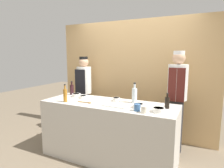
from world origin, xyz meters
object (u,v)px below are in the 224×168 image
Objects in this scene: sauce_bowl_yellow at (138,105)px; bottle_clear at (134,95)px; bottle_soy at (167,102)px; sauce_bowl_orange at (76,95)px; bottle_amber at (65,95)px; sauce_bowl_white at (116,99)px; wooden_spoon at (86,102)px; sauce_bowl_green at (83,97)px; bottle_wine at (72,89)px; cutting_board at (115,105)px; cup_blue at (137,107)px; chef_left at (84,91)px; chef_right at (177,98)px; cup_cream at (145,110)px; sauce_bowl_red at (159,110)px.

bottle_clear is at bearing 120.89° from sauce_bowl_yellow.
sauce_bowl_orange is at bearing 178.10° from bottle_soy.
sauce_bowl_yellow is 0.54× the size of bottle_amber.
sauce_bowl_white is (-0.45, 0.22, -0.00)m from sauce_bowl_yellow.
wooden_spoon is (0.41, -0.29, -0.02)m from sauce_bowl_orange.
sauce_bowl_green reaches higher than wooden_spoon.
bottle_clear is at bearing 26.33° from wooden_spoon.
sauce_bowl_yellow is 1.47m from bottle_wine.
cutting_board is (0.11, -0.27, -0.02)m from sauce_bowl_white.
sauce_bowl_yellow is at bearing -59.11° from bottle_clear.
sauce_bowl_white is (0.62, 0.06, 0.01)m from sauce_bowl_green.
bottle_amber is at bearing -178.63° from cup_blue.
bottle_clear is 1.12× the size of bottle_amber.
sauce_bowl_white is 0.48× the size of wooden_spoon.
chef_left is at bearing 107.33° from bottle_amber.
chef_left reaches higher than wooden_spoon.
bottle_soy is 0.66m from chef_right.
sauce_bowl_green is at bearing -174.84° from sauce_bowl_white.
bottle_clear is at bearing -135.48° from chef_right.
sauce_bowl_white is 0.99m from bottle_wine.
bottle_clear is 0.18× the size of chef_right.
chef_left is (-1.85, 0.66, -0.11)m from bottle_soy.
sauce_bowl_white is 0.43× the size of bottle_amber.
chef_left reaches higher than cup_cream.
cutting_board is at bearing -36.96° from chef_left.
bottle_clear reaches higher than sauce_bowl_white.
bottle_amber is at bearing -167.93° from bottle_soy.
cutting_board is 1.16m from bottle_wine.
chef_left is at bearing 143.04° from cutting_board.
sauce_bowl_green is 0.41m from bottle_wine.
chef_left is at bearing 122.66° from sauce_bowl_green.
sauce_bowl_yellow reaches higher than sauce_bowl_green.
chef_left is at bearing 111.76° from sauce_bowl_orange.
chef_right reaches higher than sauce_bowl_red.
cup_cream is 0.36× the size of wooden_spoon.
sauce_bowl_red is at bearing -22.12° from sauce_bowl_white.
sauce_bowl_white is 0.61m from cup_blue.
chef_right is at bearing 35.68° from wooden_spoon.
sauce_bowl_red is (1.37, -0.25, 0.01)m from sauce_bowl_green.
wooden_spoon is at bearing -175.14° from cutting_board.
cup_cream is 0.06× the size of chef_left.
chef_left is (-0.31, 0.99, -0.14)m from bottle_amber.
bottle_soy is at bearing -5.03° from sauce_bowl_white.
cup_blue reaches higher than sauce_bowl_green.
chef_left is (-1.48, 0.80, -0.06)m from sauce_bowl_yellow.
cup_blue is (-0.27, -0.07, 0.01)m from sauce_bowl_red.
sauce_bowl_red is 1.10× the size of sauce_bowl_orange.
chef_right is (1.60, 0.99, -0.09)m from bottle_amber.
sauce_bowl_yellow is 0.49× the size of bottle_clear.
sauce_bowl_red is at bearing -13.43° from bottle_wine.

